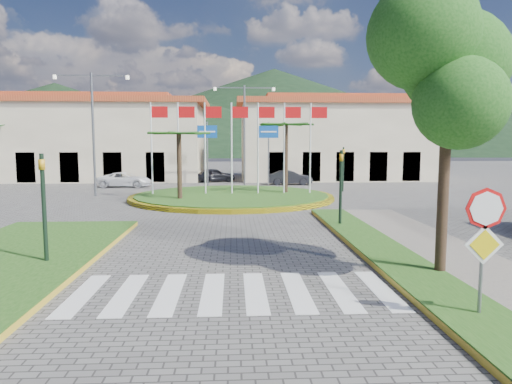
{
  "coord_description": "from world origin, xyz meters",
  "views": [
    {
      "loc": [
        0.1,
        -6.41,
        3.49
      ],
      "look_at": [
        0.82,
        8.0,
        1.94
      ],
      "focal_mm": 32.0,
      "sensor_mm": 36.0,
      "label": 1
    }
  ],
  "objects_px": {
    "roundabout_island": "(232,196)",
    "deciduous_tree": "(448,75)",
    "car_dark_a": "(215,175)",
    "white_van": "(125,180)",
    "stop_sign": "(484,232)",
    "car_dark_b": "(290,178)"
  },
  "relations": [
    {
      "from": "roundabout_island",
      "to": "deciduous_tree",
      "type": "xyz_separation_m",
      "value": [
        5.5,
        -17.0,
        5.0
      ]
    },
    {
      "from": "roundabout_island",
      "to": "car_dark_a",
      "type": "height_order",
      "value": "roundabout_island"
    },
    {
      "from": "white_van",
      "to": "stop_sign",
      "type": "bearing_deg",
      "value": -151.79
    },
    {
      "from": "roundabout_island",
      "to": "stop_sign",
      "type": "height_order",
      "value": "roundabout_island"
    },
    {
      "from": "deciduous_tree",
      "to": "stop_sign",
      "type": "bearing_deg",
      "value": -101.18
    },
    {
      "from": "white_van",
      "to": "car_dark_b",
      "type": "xyz_separation_m",
      "value": [
        13.35,
        1.31,
        0.02
      ]
    },
    {
      "from": "stop_sign",
      "to": "car_dark_b",
      "type": "relative_size",
      "value": 0.72
    },
    {
      "from": "roundabout_island",
      "to": "deciduous_tree",
      "type": "relative_size",
      "value": 1.87
    },
    {
      "from": "deciduous_tree",
      "to": "white_van",
      "type": "distance_m",
      "value": 29.23
    },
    {
      "from": "car_dark_a",
      "to": "car_dark_b",
      "type": "height_order",
      "value": "car_dark_a"
    },
    {
      "from": "roundabout_island",
      "to": "car_dark_a",
      "type": "relative_size",
      "value": 3.49
    },
    {
      "from": "stop_sign",
      "to": "car_dark_b",
      "type": "xyz_separation_m",
      "value": [
        -0.06,
        29.58,
        -1.19
      ]
    },
    {
      "from": "car_dark_a",
      "to": "deciduous_tree",
      "type": "bearing_deg",
      "value": 176.47
    },
    {
      "from": "stop_sign",
      "to": "car_dark_a",
      "type": "height_order",
      "value": "stop_sign"
    },
    {
      "from": "stop_sign",
      "to": "car_dark_a",
      "type": "relative_size",
      "value": 0.73
    },
    {
      "from": "roundabout_island",
      "to": "car_dark_a",
      "type": "bearing_deg",
      "value": 97.15
    },
    {
      "from": "deciduous_tree",
      "to": "roundabout_island",
      "type": "bearing_deg",
      "value": 107.91
    },
    {
      "from": "stop_sign",
      "to": "white_van",
      "type": "distance_m",
      "value": 31.32
    },
    {
      "from": "car_dark_a",
      "to": "stop_sign",
      "type": "bearing_deg",
      "value": 174.25
    },
    {
      "from": "roundabout_island",
      "to": "car_dark_b",
      "type": "distance_m",
      "value": 10.71
    },
    {
      "from": "roundabout_island",
      "to": "car_dark_b",
      "type": "relative_size",
      "value": 3.47
    },
    {
      "from": "car_dark_a",
      "to": "car_dark_b",
      "type": "xyz_separation_m",
      "value": [
        6.42,
        -3.09,
        -0.02
      ]
    }
  ]
}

